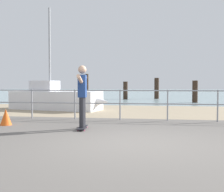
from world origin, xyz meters
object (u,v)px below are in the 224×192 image
(sailboat, at_px, (58,99))
(traffic_cone, at_px, (6,117))
(skateboard, at_px, (83,127))
(skateboarder, at_px, (82,92))

(sailboat, height_order, traffic_cone, sailboat)
(sailboat, bearing_deg, traffic_cone, -87.80)
(sailboat, distance_m, traffic_cone, 5.09)
(skateboard, bearing_deg, sailboat, 115.74)
(skateboard, relative_size, traffic_cone, 1.64)
(skateboard, distance_m, traffic_cone, 2.47)
(skateboarder, height_order, traffic_cone, skateboarder)
(skateboarder, bearing_deg, sailboat, 115.74)
(skateboard, distance_m, skateboarder, 0.95)
(skateboard, xyz_separation_m, skateboarder, (0.00, -0.00, 0.95))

